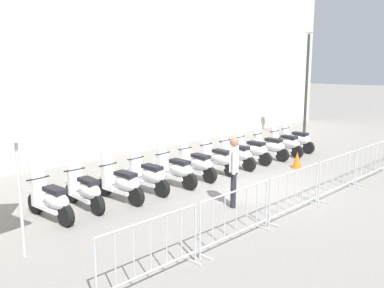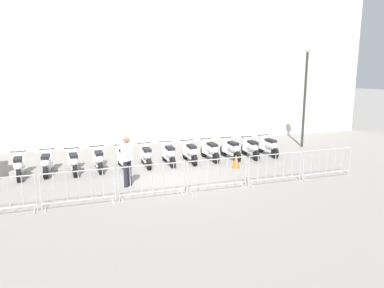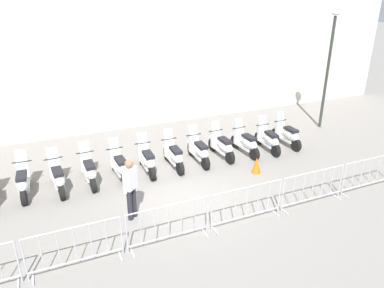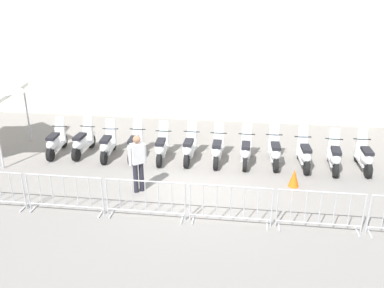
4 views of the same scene
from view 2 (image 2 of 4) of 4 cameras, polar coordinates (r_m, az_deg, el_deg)
The scene contains 22 objects.
ground_plane at distance 13.38m, azimuth -3.37°, elevation -5.34°, with size 120.00×120.00×0.00m, color gray.
building_facade at distance 20.39m, azimuth -9.79°, elevation 19.95°, with size 28.00×2.40×13.82m, color beige.
motorcycle_0 at distance 14.69m, azimuth -25.43°, elevation -3.09°, with size 0.56×1.73×1.24m.
motorcycle_1 at distance 14.73m, azimuth -21.76°, elevation -2.75°, with size 0.67×1.72×1.24m.
motorcycle_2 at distance 14.57m, azimuth -18.03°, elevation -2.63°, with size 0.56×1.73×1.24m.
motorcycle_3 at distance 14.69m, azimuth -14.37°, elevation -2.31°, with size 0.58×1.73×1.24m.
motorcycle_4 at distance 14.73m, azimuth -10.68°, elevation -2.11°, with size 0.56×1.73×1.24m.
motorcycle_5 at distance 14.95m, azimuth -7.16°, elevation -1.79°, with size 0.64×1.72×1.24m.
motorcycle_6 at distance 15.15m, azimuth -3.64°, elevation -1.54°, with size 0.61×1.72×1.24m.
motorcycle_7 at distance 15.44m, azimuth -0.28°, elevation -1.27°, with size 0.62×1.72×1.24m.
motorcycle_8 at distance 15.82m, azimuth 2.90°, elevation -0.96°, with size 0.56×1.73×1.24m.
motorcycle_9 at distance 16.13m, azimuth 6.13°, elevation -0.78°, with size 0.56×1.73×1.24m.
motorcycle_10 at distance 16.48m, azimuth 9.19°, elevation -0.60°, with size 0.68×1.71×1.24m.
motorcycle_11 at distance 17.03m, azimuth 11.84°, elevation -0.30°, with size 0.59×1.72×1.24m.
barrier_segment_1 at distance 11.04m, azimuth -17.23°, elevation -6.71°, with size 2.06×0.69×1.07m.
barrier_segment_2 at distance 11.29m, azimuth -6.18°, elevation -5.83°, with size 2.06×0.69×1.07m.
barrier_segment_3 at distance 11.94m, azimuth 4.00°, elevation -4.83°, with size 2.06×0.69×1.07m.
barrier_segment_4 at distance 12.91m, azimuth 12.87°, elevation -3.83°, with size 2.06×0.69×1.07m.
barrier_segment_5 at distance 14.15m, azimuth 20.32°, elevation -2.91°, with size 2.06×0.69×1.07m.
street_lamp at distance 19.18m, azimuth 17.29°, elevation 8.50°, with size 0.36×0.36×4.91m.
officer_near_row_end at distance 12.38m, azimuth -10.12°, elevation -2.19°, with size 0.48×0.38×1.73m.
traffic_cone at distance 14.74m, azimuth 6.89°, elevation -2.70°, with size 0.32×0.32×0.55m, color orange.
Camera 2 is at (-5.05, -11.76, 3.90)m, focal length 34.16 mm.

